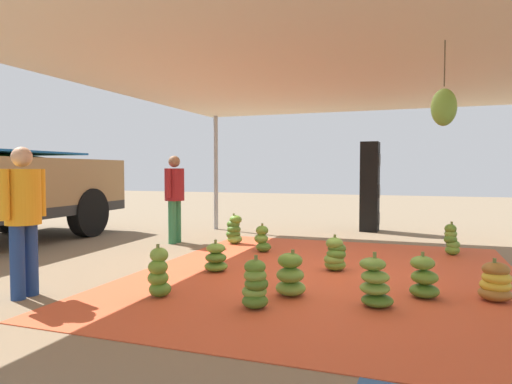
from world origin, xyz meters
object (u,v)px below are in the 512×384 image
banana_bunch_6 (234,230)px  banana_bunch_7 (255,285)px  banana_bunch_5 (159,274)px  banana_bunch_10 (375,284)px  banana_bunch_8 (216,259)px  banana_bunch_1 (496,283)px  banana_bunch_9 (290,276)px  worker_0 (23,210)px  banana_bunch_4 (262,240)px  speaker_stack (370,187)px  banana_bunch_2 (335,255)px  worker_1 (175,192)px  banana_bunch_0 (424,279)px  banana_bunch_3 (452,240)px

banana_bunch_6 → banana_bunch_7: bearing=-154.7°
banana_bunch_5 → banana_bunch_10: banana_bunch_5 is taller
banana_bunch_8 → banana_bunch_5: bearing=177.3°
banana_bunch_1 → banana_bunch_9: 2.14m
banana_bunch_10 → worker_0: 3.78m
banana_bunch_8 → banana_bunch_9: bearing=-123.1°
banana_bunch_4 → speaker_stack: speaker_stack is taller
banana_bunch_8 → banana_bunch_9: (-0.82, -1.26, 0.04)m
banana_bunch_4 → banana_bunch_9: 2.69m
banana_bunch_4 → speaker_stack: (3.38, -1.43, 0.79)m
banana_bunch_2 → banana_bunch_10: bearing=-156.6°
banana_bunch_7 → worker_1: bearing=40.0°
banana_bunch_0 → banana_bunch_5: banana_bunch_5 is taller
banana_bunch_5 → banana_bunch_6: size_ratio=1.02×
banana_bunch_4 → banana_bunch_8: size_ratio=1.10×
banana_bunch_3 → banana_bunch_6: bearing=91.8°
banana_bunch_10 → banana_bunch_2: bearing=23.4°
banana_bunch_9 → worker_1: size_ratio=0.31×
banana_bunch_1 → banana_bunch_5: (-1.06, 3.40, 0.06)m
banana_bunch_0 → banana_bunch_1: bearing=-79.1°
banana_bunch_0 → banana_bunch_9: bearing=106.7°
banana_bunch_2 → worker_1: (1.40, 3.27, 0.74)m
banana_bunch_10 → banana_bunch_9: bearing=84.2°
banana_bunch_8 → worker_1: 2.77m
banana_bunch_4 → banana_bunch_10: size_ratio=0.87×
banana_bunch_1 → banana_bunch_7: bearing=115.0°
banana_bunch_5 → worker_0: size_ratio=0.35×
banana_bunch_5 → worker_0: bearing=108.6°
worker_1 → banana_bunch_0: bearing=-118.7°
banana_bunch_3 → worker_1: worker_1 is taller
speaker_stack → banana_bunch_4: bearing=157.1°
banana_bunch_0 → banana_bunch_4: bearing=51.1°
banana_bunch_6 → speaker_stack: 3.59m
banana_bunch_1 → banana_bunch_2: 2.03m
banana_bunch_2 → banana_bunch_4: banana_bunch_2 is taller
banana_bunch_0 → banana_bunch_1: size_ratio=1.10×
banana_bunch_2 → banana_bunch_9: (-1.42, 0.25, 0.00)m
banana_bunch_0 → banana_bunch_5: bearing=108.9°
banana_bunch_9 → banana_bunch_2: bearing=-9.8°
banana_bunch_7 → banana_bunch_10: bearing=-69.0°
banana_bunch_3 → banana_bunch_8: banana_bunch_3 is taller
speaker_stack → banana_bunch_6: bearing=141.1°
banana_bunch_0 → banana_bunch_2: 1.51m
banana_bunch_8 → banana_bunch_10: bearing=-112.9°
banana_bunch_2 → banana_bunch_10: size_ratio=0.89×
banana_bunch_5 → banana_bunch_2: bearing=-39.1°
banana_bunch_7 → worker_0: (-0.45, 2.49, 0.72)m
banana_bunch_6 → banana_bunch_7: (-3.61, -1.70, -0.02)m
banana_bunch_6 → banana_bunch_8: banana_bunch_6 is taller
banana_bunch_1 → banana_bunch_10: banana_bunch_10 is taller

